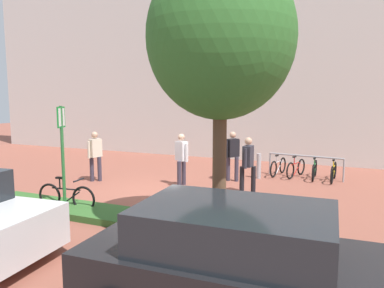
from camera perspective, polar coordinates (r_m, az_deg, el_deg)
The scene contains 13 objects.
ground_plane at distance 11.24m, azimuth -5.61°, elevation -7.66°, with size 60.00×60.00×0.00m, color brown.
building_facade at distance 17.90m, azimuth 6.16°, elevation 14.01°, with size 28.00×1.20×10.00m, color silver.
planter_strip at distance 9.32m, azimuth -13.61°, elevation -10.49°, with size 7.00×1.10×0.16m, color #336028.
tree_sidewalk at distance 7.42m, azimuth 4.46°, elevation 15.97°, with size 2.90×2.90×5.63m.
parking_sign_post at distance 9.71m, azimuth -19.49°, elevation 0.05°, with size 0.12×0.36×2.68m.
bike_at_sign at distance 10.08m, azimuth -18.90°, elevation -7.72°, with size 1.68×0.42×0.86m.
bike_rack_cluster at distance 13.83m, azimuth 17.12°, elevation -3.64°, with size 2.64×1.77×0.83m.
bollard_steel at distance 13.33m, azimuth 10.32°, elevation -3.38°, with size 0.16×0.16×0.90m, color #ADADB2.
person_suited_dark at distance 11.00m, azimuth 8.67°, elevation -2.79°, with size 0.45×0.61×1.72m.
person_casual_tan at distance 11.93m, azimuth -1.64°, elevation -1.92°, with size 0.56×0.52×1.72m.
person_suited_navy at distance 12.72m, azimuth 6.31°, elevation -1.38°, with size 0.44×0.52×1.72m.
person_shirt_blue at distance 13.06m, azimuth -14.79°, elevation -1.36°, with size 0.36×0.60×1.72m.
car_black_suv at distance 4.93m, azimuth 8.30°, elevation -18.49°, with size 4.36×2.15×1.54m.
Camera 1 is at (5.27, -9.50, 2.89)m, focal length 34.39 mm.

